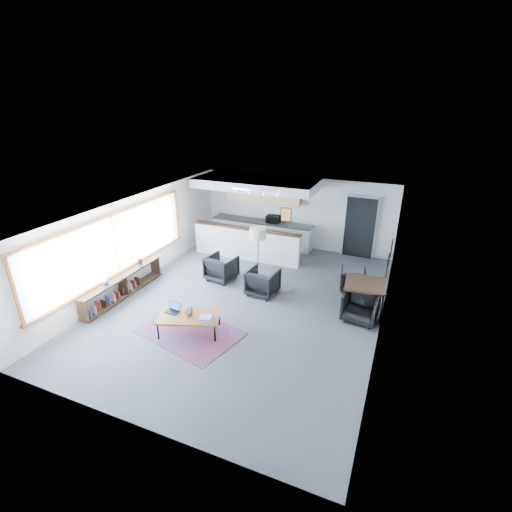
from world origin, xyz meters
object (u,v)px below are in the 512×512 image
at_px(book_stack, 206,318).
at_px(dining_chair_near, 360,307).
at_px(floor_lamp, 258,235).
at_px(ceramic_pot, 188,310).
at_px(dining_chair_far, 353,280).
at_px(laptop, 174,309).
at_px(microwave, 273,218).
at_px(dining_table, 365,286).
at_px(coffee_table, 189,317).
at_px(armchair_right, 263,281).
at_px(armchair_left, 222,267).

bearing_deg(book_stack, dining_chair_near, 33.83).
xyz_separation_m(book_stack, floor_lamp, (-0.01, 3.12, 0.97)).
height_order(ceramic_pot, dining_chair_far, ceramic_pot).
height_order(laptop, microwave, microwave).
bearing_deg(dining_table, ceramic_pot, -145.94).
height_order(laptop, book_stack, laptop).
bearing_deg(coffee_table, laptop, 156.31).
bearing_deg(dining_table, microwave, 137.58).
distance_m(book_stack, floor_lamp, 3.27).
xyz_separation_m(laptop, floor_lamp, (0.91, 3.08, 0.95)).
bearing_deg(dining_chair_far, armchair_right, 18.61).
height_order(coffee_table, book_stack, book_stack).
bearing_deg(ceramic_pot, book_stack, -4.53).
bearing_deg(armchair_right, floor_lamp, -52.66).
relative_size(armchair_right, floor_lamp, 0.48).
xyz_separation_m(book_stack, dining_chair_near, (3.16, 2.12, -0.15)).
xyz_separation_m(laptop, armchair_right, (1.34, 2.38, -0.12)).
bearing_deg(floor_lamp, microwave, 101.46).
xyz_separation_m(armchair_left, microwave, (0.49, 3.16, 0.68)).
bearing_deg(dining_table, coffee_table, -145.42).
bearing_deg(laptop, floor_lamp, 77.39).
xyz_separation_m(coffee_table, laptop, (-0.44, 0.03, 0.10)).
relative_size(ceramic_pot, dining_chair_near, 0.31).
bearing_deg(microwave, ceramic_pot, -90.33).
relative_size(ceramic_pot, dining_table, 0.21).
height_order(ceramic_pot, dining_chair_near, dining_chair_near).
bearing_deg(coffee_table, microwave, 71.58).
bearing_deg(laptop, dining_chair_near, 30.85).
xyz_separation_m(armchair_right, dining_chair_near, (2.74, -0.31, -0.05)).
height_order(armchair_right, microwave, microwave).
distance_m(laptop, microwave, 5.95).
relative_size(laptop, dining_chair_near, 0.46).
distance_m(dining_chair_far, microwave, 4.12).
relative_size(laptop, book_stack, 0.89).
bearing_deg(armchair_left, laptop, 102.29).
xyz_separation_m(book_stack, dining_table, (3.17, 2.53, 0.25)).
bearing_deg(laptop, coffee_table, -0.36).
xyz_separation_m(laptop, dining_chair_near, (4.08, 2.08, -0.17)).
bearing_deg(armchair_left, dining_table, -174.69).
bearing_deg(armchair_right, book_stack, 85.42).
bearing_deg(book_stack, armchair_left, 110.98).
height_order(floor_lamp, microwave, floor_lamp).
relative_size(ceramic_pot, armchair_left, 0.27).
bearing_deg(microwave, floor_lamp, -79.61).
distance_m(coffee_table, microwave, 5.99).
bearing_deg(laptop, armchair_right, 64.47).
xyz_separation_m(laptop, dining_chair_far, (3.65, 3.61, -0.23)).
relative_size(armchair_left, floor_lamp, 0.49).
bearing_deg(dining_table, dining_chair_near, -91.59).
xyz_separation_m(armchair_left, armchair_right, (1.50, -0.38, -0.01)).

